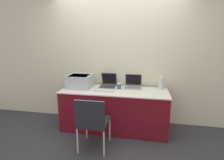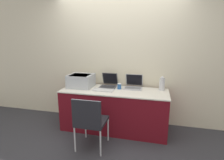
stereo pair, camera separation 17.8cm
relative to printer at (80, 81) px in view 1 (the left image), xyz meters
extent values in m
plane|color=#333338|center=(0.68, -0.41, -0.90)|extent=(14.00, 14.00, 0.00)
cube|color=beige|center=(0.68, 0.35, 0.40)|extent=(8.00, 0.05, 2.60)
cube|color=maroon|center=(0.68, -0.07, -0.52)|extent=(1.92, 0.67, 0.74)
cube|color=silver|center=(0.68, -0.07, -0.14)|extent=(1.94, 0.69, 0.02)
cube|color=#B2B7BC|center=(0.00, 0.00, -0.01)|extent=(0.45, 0.42, 0.24)
cube|color=#51565B|center=(0.00, -0.04, 0.09)|extent=(0.36, 0.32, 0.04)
cube|color=#4C4C51|center=(0.52, 0.07, -0.12)|extent=(0.31, 0.26, 0.02)
cube|color=#2D2D30|center=(0.52, 0.06, -0.11)|extent=(0.27, 0.14, 0.00)
cube|color=#4C4C51|center=(0.52, 0.26, 0.00)|extent=(0.31, 0.10, 0.24)
cube|color=black|center=(0.52, 0.25, 0.01)|extent=(0.28, 0.09, 0.22)
cube|color=#B7B7BC|center=(1.00, 0.09, -0.12)|extent=(0.33, 0.25, 0.02)
cube|color=slate|center=(1.00, 0.08, -0.11)|extent=(0.29, 0.14, 0.00)
cube|color=#B7B7BC|center=(1.00, 0.27, 0.00)|extent=(0.33, 0.09, 0.24)
cube|color=black|center=(1.00, 0.26, 0.01)|extent=(0.30, 0.08, 0.21)
cube|color=silver|center=(0.49, -0.16, -0.12)|extent=(0.38, 0.17, 0.02)
cylinder|color=#285699|center=(0.76, 0.02, -0.08)|extent=(0.07, 0.07, 0.10)
cylinder|color=white|center=(0.76, 0.02, -0.03)|extent=(0.08, 0.08, 0.01)
cylinder|color=silver|center=(1.53, 0.15, -0.02)|extent=(0.10, 0.10, 0.22)
sphere|color=silver|center=(1.53, 0.15, 0.10)|extent=(0.06, 0.06, 0.06)
cube|color=black|center=(0.48, -0.72, -0.47)|extent=(0.44, 0.45, 0.04)
cube|color=black|center=(0.48, -0.93, -0.25)|extent=(0.44, 0.03, 0.40)
cylinder|color=silver|center=(0.28, -0.51, -0.69)|extent=(0.02, 0.02, 0.41)
cylinder|color=silver|center=(0.68, -0.51, -0.69)|extent=(0.02, 0.02, 0.41)
cylinder|color=silver|center=(0.28, -0.93, -0.69)|extent=(0.02, 0.02, 0.41)
cylinder|color=silver|center=(0.68, -0.93, -0.69)|extent=(0.02, 0.02, 0.41)
camera|label=1|loc=(1.21, -3.11, 0.77)|focal=28.00mm
camera|label=2|loc=(1.38, -3.07, 0.77)|focal=28.00mm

